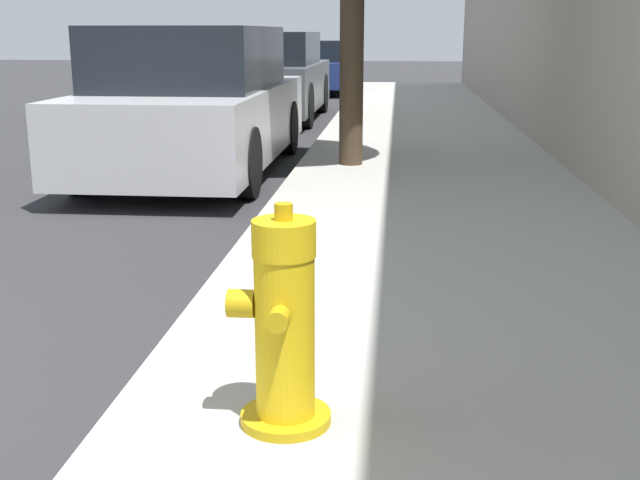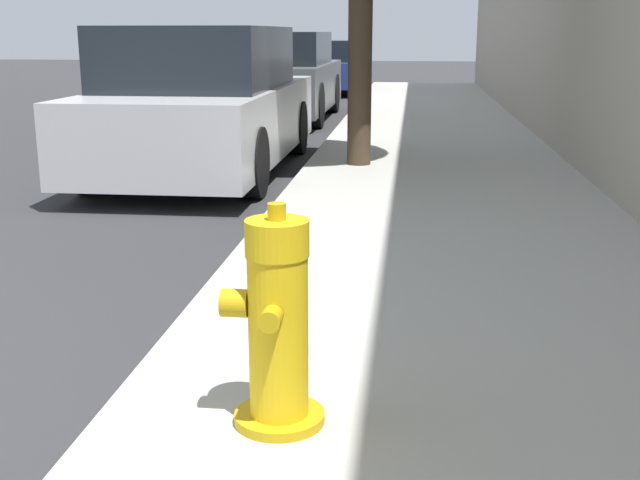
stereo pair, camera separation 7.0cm
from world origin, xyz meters
The scene contains 4 objects.
fire_hydrant centered at (2.84, 0.33, 0.47)m, with size 0.35×0.35×0.78m.
parked_car_near centered at (1.13, 6.00, 0.71)m, with size 1.70×4.34×1.49m.
parked_car_mid centered at (0.97, 11.32, 0.70)m, with size 1.86×4.12×1.43m.
parked_car_far centered at (1.18, 17.67, 0.61)m, with size 1.73×4.06×1.24m.
Camera 1 is at (3.20, -2.18, 1.43)m, focal length 45.00 mm.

